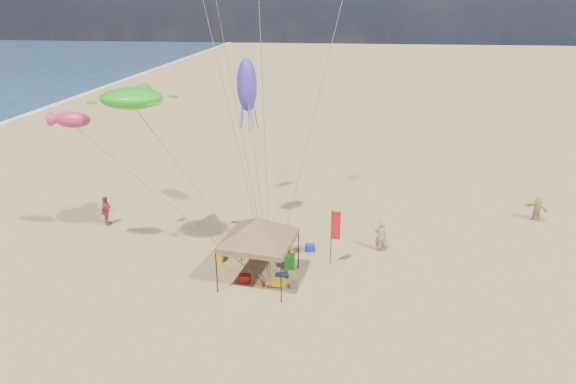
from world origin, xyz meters
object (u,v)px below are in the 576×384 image
(person_near_a, at_px, (381,236))
(person_near_b, at_px, (289,243))
(beach_cart, at_px, (276,282))
(person_near_c, at_px, (289,240))
(canopy_tent, at_px, (258,220))
(cooler_red, at_px, (245,278))
(chair_green, at_px, (290,262))
(feather_flag, at_px, (335,229))
(cooler_blue, at_px, (310,248))
(person_far_c, at_px, (537,209))
(chair_yellow, at_px, (218,255))
(person_far_a, at_px, (106,211))

(person_near_a, height_order, person_near_b, person_near_a)
(beach_cart, xyz_separation_m, person_near_c, (0.23, 3.39, 0.56))
(person_near_b, bearing_deg, canopy_tent, -146.00)
(cooler_red, distance_m, chair_green, 2.57)
(feather_flag, xyz_separation_m, cooler_blue, (-1.32, 1.34, -1.86))
(person_near_a, relative_size, person_far_c, 1.13)
(chair_yellow, bearing_deg, canopy_tent, -33.03)
(canopy_tent, height_order, person_far_a, canopy_tent)
(canopy_tent, xyz_separation_m, cooler_blue, (2.21, 3.28, -3.03))
(chair_green, height_order, beach_cart, chair_green)
(feather_flag, relative_size, chair_green, 4.38)
(person_near_c, bearing_deg, chair_yellow, 26.46)
(cooler_red, relative_size, person_near_b, 0.31)
(person_far_a, bearing_deg, person_near_b, -106.13)
(cooler_red, relative_size, chair_green, 0.77)
(feather_flag, height_order, cooler_blue, feather_flag)
(chair_green, distance_m, person_near_c, 1.68)
(person_near_a, relative_size, person_near_b, 1.02)
(chair_yellow, height_order, person_near_c, person_near_c)
(chair_green, bearing_deg, feather_flag, 14.93)
(chair_green, bearing_deg, person_near_a, 27.28)
(cooler_blue, bearing_deg, person_near_a, 7.28)
(cooler_red, relative_size, person_far_c, 0.34)
(cooler_red, height_order, person_near_b, person_near_b)
(chair_yellow, xyz_separation_m, person_near_b, (3.62, 0.81, 0.52))
(beach_cart, relative_size, person_near_a, 0.51)
(feather_flag, height_order, chair_green, feather_flag)
(chair_yellow, xyz_separation_m, person_far_c, (18.29, 7.32, 0.44))
(chair_green, xyz_separation_m, person_far_c, (14.50, 7.57, 0.44))
(cooler_red, xyz_separation_m, beach_cart, (1.54, -0.17, 0.01))
(cooler_red, bearing_deg, person_far_c, 29.04)
(person_far_a, bearing_deg, chair_yellow, -117.12)
(cooler_red, distance_m, beach_cart, 1.55)
(feather_flag, relative_size, person_near_c, 2.02)
(cooler_red, distance_m, person_near_c, 3.71)
(cooler_blue, distance_m, chair_yellow, 4.97)
(feather_flag, relative_size, person_far_a, 1.68)
(cooler_blue, height_order, chair_yellow, chair_yellow)
(canopy_tent, xyz_separation_m, person_far_c, (15.82, 8.92, -2.43))
(canopy_tent, height_order, cooler_red, canopy_tent)
(person_near_a, bearing_deg, beach_cart, 38.79)
(beach_cart, bearing_deg, person_far_c, 31.96)
(feather_flag, bearing_deg, cooler_blue, 134.66)
(cooler_blue, height_order, person_near_b, person_near_b)
(cooler_blue, bearing_deg, canopy_tent, -123.97)
(canopy_tent, xyz_separation_m, feather_flag, (3.53, 1.94, -1.17))
(feather_flag, distance_m, cooler_red, 5.11)
(person_near_b, bearing_deg, person_near_c, 66.56)
(feather_flag, height_order, person_far_c, feather_flag)
(person_near_a, bearing_deg, person_far_c, -152.57)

